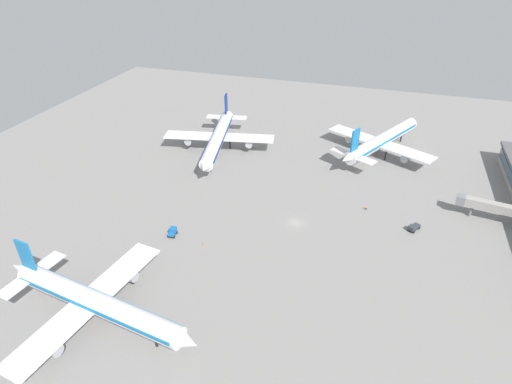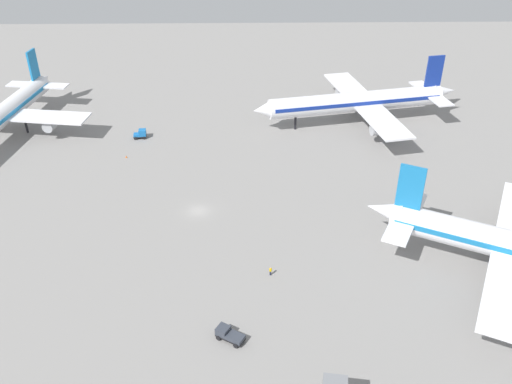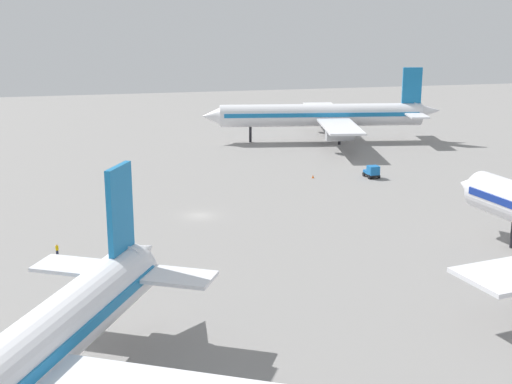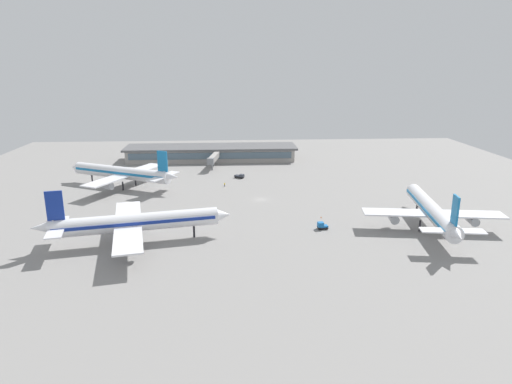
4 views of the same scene
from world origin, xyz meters
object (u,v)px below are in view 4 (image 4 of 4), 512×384
Objects in this scene: safety_cone_near_gate at (321,217)px; baggage_tug at (322,226)px; ground_crew_worker at (225,185)px; pushback_tractor at (240,176)px; airplane_distant at (123,173)px; airplane_at_gate at (134,222)px; airplane_taxiing at (432,210)px.

baggage_tug is at bearing 79.53° from safety_cone_near_gate.
baggage_tug is 2.02× the size of ground_crew_worker.
pushback_tractor reaches higher than safety_cone_near_gate.
ground_crew_worker is 54.94m from safety_cone_near_gate.
airplane_distant is 52.16m from pushback_tractor.
airplane_at_gate is 1.08× the size of airplane_distant.
baggage_tug is 5.62× the size of safety_cone_near_gate.
airplane_at_gate is 66.44m from airplane_distant.
airplane_at_gate is at bearing 17.45° from safety_cone_near_gate.
airplane_at_gate is 11.92× the size of pushback_tractor.
airplane_at_gate is at bearing -82.00° from pushback_tractor.
baggage_tug is 10.88m from safety_cone_near_gate.
airplane_taxiing is 123.59m from airplane_distant.
airplane_taxiing is 16.15× the size of baggage_tug.
airplane_distant is 43.65m from ground_crew_worker.
baggage_tug is at bearing -39.52° from pushback_tractor.
safety_cone_near_gate is at bearing -34.70° from pushback_tractor.
baggage_tug is (-24.27, 69.19, 0.19)m from pushback_tractor.
airplane_distant is 93.46m from baggage_tug.
airplane_distant is 15.53× the size of baggage_tug.
airplane_at_gate is 92.39m from airplane_taxiing.
airplane_taxiing is at bearing 179.51° from airplane_distant.
safety_cone_near_gate is at bearing -3.13° from ground_crew_worker.
airplane_taxiing is 35.26m from baggage_tug.
airplane_distant is 31.34× the size of ground_crew_worker.
airplane_at_gate is 94.30× the size of safety_cone_near_gate.
airplane_taxiing is 92.16m from pushback_tractor.
baggage_tug is at bearing 96.15° from airplane_taxiing.
airplane_taxiing is (-92.15, -6.66, -0.27)m from airplane_at_gate.
airplane_distant is 11.02× the size of pushback_tractor.
baggage_tug is (-57.25, -7.95, -5.14)m from airplane_at_gate.
baggage_tug is 62.76m from ground_crew_worker.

